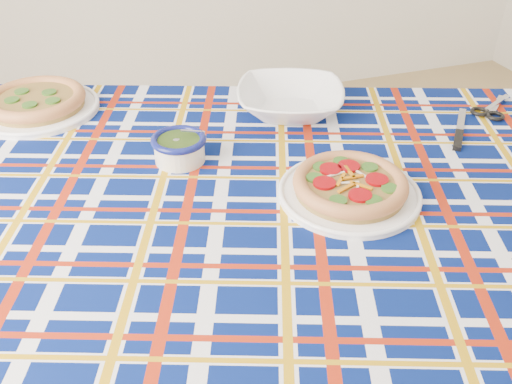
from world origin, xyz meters
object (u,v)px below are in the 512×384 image
object	(u,v)px
main_focaccia_plate	(350,184)
pesto_bowl	(179,146)
serving_bowl	(290,100)
dining_table	(253,218)

from	to	relation	value
main_focaccia_plate	pesto_bowl	bearing A→B (deg)	139.94
pesto_bowl	serving_bowl	size ratio (longest dim) A/B	0.45
main_focaccia_plate	serving_bowl	world-z (taller)	serving_bowl
pesto_bowl	serving_bowl	distance (m)	0.37
main_focaccia_plate	serving_bowl	xyz separation A→B (m)	(0.03, 0.41, 0.00)
main_focaccia_plate	pesto_bowl	distance (m)	0.40
dining_table	main_focaccia_plate	bearing A→B (deg)	-7.02
dining_table	main_focaccia_plate	distance (m)	0.23
main_focaccia_plate	pesto_bowl	size ratio (longest dim) A/B	2.42
main_focaccia_plate	serving_bowl	distance (m)	0.41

